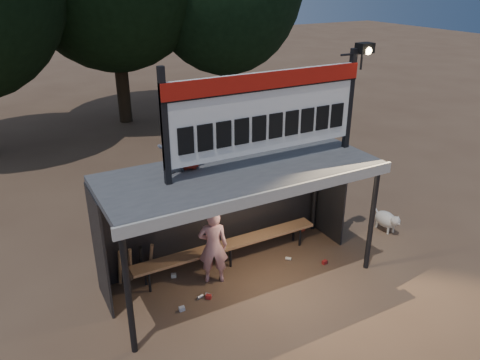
% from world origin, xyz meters
% --- Properties ---
extents(ground, '(80.00, 80.00, 0.00)m').
position_xyz_m(ground, '(0.00, 0.00, 0.00)').
color(ground, brown).
rests_on(ground, ground).
extents(player, '(0.66, 0.55, 1.53)m').
position_xyz_m(player, '(-0.50, 0.18, 0.77)').
color(player, silver).
rests_on(player, ground).
extents(child_a, '(0.46, 0.37, 0.91)m').
position_xyz_m(child_a, '(-1.11, 0.44, 2.78)').
color(child_a, slate).
rests_on(child_a, dugout_shelter).
extents(child_b, '(0.50, 0.40, 0.89)m').
position_xyz_m(child_b, '(-0.79, 0.44, 2.76)').
color(child_b, '#AC281A').
rests_on(child_b, dugout_shelter).
extents(dugout_shelter, '(5.10, 2.08, 2.32)m').
position_xyz_m(dugout_shelter, '(0.00, 0.24, 1.85)').
color(dugout_shelter, '#424245').
rests_on(dugout_shelter, ground).
extents(scoreboard_assembly, '(4.10, 0.27, 1.99)m').
position_xyz_m(scoreboard_assembly, '(0.56, -0.01, 3.32)').
color(scoreboard_assembly, black).
rests_on(scoreboard_assembly, dugout_shelter).
extents(bench, '(4.00, 0.35, 0.48)m').
position_xyz_m(bench, '(0.00, 0.55, 0.43)').
color(bench, '#996C48').
rests_on(bench, ground).
extents(dog, '(0.36, 0.81, 0.49)m').
position_xyz_m(dog, '(3.84, 0.01, 0.28)').
color(dog, beige).
rests_on(dog, ground).
extents(bats, '(0.68, 0.35, 0.84)m').
position_xyz_m(bats, '(-1.83, 0.82, 0.43)').
color(bats, olive).
rests_on(bats, ground).
extents(litter, '(3.60, 1.37, 0.08)m').
position_xyz_m(litter, '(-0.03, 0.01, 0.04)').
color(litter, maroon).
rests_on(litter, ground).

